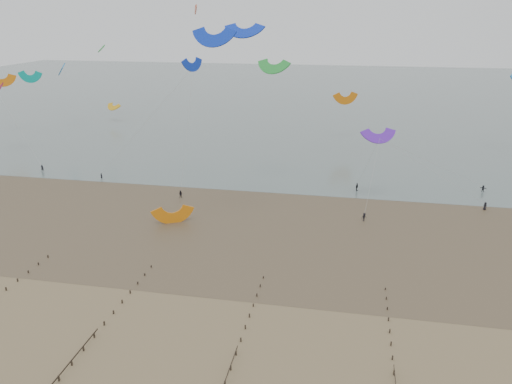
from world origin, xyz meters
The scene contains 6 objects.
ground centered at (0.00, 0.00, 0.00)m, with size 500.00×500.00×0.00m, color brown.
sea_and_shore centered at (-4.08, 34.40, 0.01)m, with size 500.00×665.00×0.03m.
kitesurfer_lead centered at (-42.93, 51.97, 0.75)m, with size 0.55×0.36×1.51m, color black.
kitesurfers centered at (29.47, 50.40, 0.84)m, with size 136.15×23.20×1.85m.
grounded_kite centered at (-16.69, 29.68, 0.00)m, with size 6.78×3.55×5.16m, color orange, non-canonical shape.
kites_airborne centered at (-0.66, 83.90, 21.45)m, with size 245.55×123.83×44.58m.
Camera 1 is at (15.48, -53.75, 37.79)m, focal length 35.00 mm.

